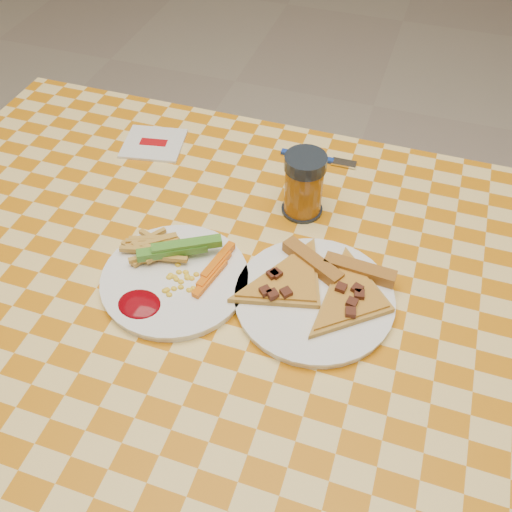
# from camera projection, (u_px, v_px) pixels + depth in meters

# --- Properties ---
(ground) EXTENTS (8.00, 8.00, 0.00)m
(ground) POSITION_uv_depth(u_px,v_px,m) (244.00, 478.00, 1.43)
(ground) COLOR beige
(ground) RESTS_ON ground
(table) EXTENTS (1.28, 0.88, 0.76)m
(table) POSITION_uv_depth(u_px,v_px,m) (238.00, 316.00, 0.93)
(table) COLOR silver
(table) RESTS_ON ground
(plate_left) EXTENTS (0.27, 0.27, 0.01)m
(plate_left) POSITION_uv_depth(u_px,v_px,m) (175.00, 280.00, 0.88)
(plate_left) COLOR white
(plate_left) RESTS_ON table
(plate_right) EXTENTS (0.31, 0.31, 0.01)m
(plate_right) POSITION_uv_depth(u_px,v_px,m) (314.00, 299.00, 0.85)
(plate_right) COLOR white
(plate_right) RESTS_ON table
(fries_veggies) EXTENTS (0.20, 0.18, 0.04)m
(fries_veggies) POSITION_uv_depth(u_px,v_px,m) (173.00, 264.00, 0.88)
(fries_veggies) COLOR gold
(fries_veggies) RESTS_ON plate_left
(pizza_slices) EXTENTS (0.28, 0.25, 0.02)m
(pizza_slices) POSITION_uv_depth(u_px,v_px,m) (321.00, 286.00, 0.85)
(pizza_slices) COLOR #B68338
(pizza_slices) RESTS_ON plate_right
(drink_glass) EXTENTS (0.07, 0.07, 0.12)m
(drink_glass) POSITION_uv_depth(u_px,v_px,m) (304.00, 185.00, 0.96)
(drink_glass) COLOR black
(drink_glass) RESTS_ON table
(napkin) EXTENTS (0.13, 0.13, 0.01)m
(napkin) POSITION_uv_depth(u_px,v_px,m) (154.00, 143.00, 1.12)
(napkin) COLOR white
(napkin) RESTS_ON table
(fork) EXTENTS (0.15, 0.02, 0.01)m
(fork) POSITION_uv_depth(u_px,v_px,m) (319.00, 158.00, 1.09)
(fork) COLOR navy
(fork) RESTS_ON table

